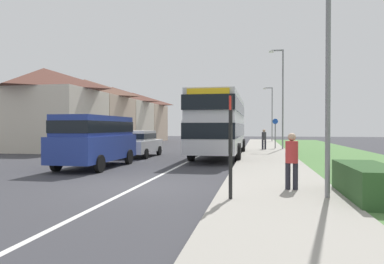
% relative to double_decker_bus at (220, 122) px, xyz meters
% --- Properties ---
extents(ground_plane, '(120.00, 120.00, 0.00)m').
position_rel_double_decker_bus_xyz_m(ground_plane, '(-1.37, -11.37, -2.14)').
color(ground_plane, '#38383D').
extents(lane_marking_centre, '(0.14, 60.00, 0.01)m').
position_rel_double_decker_bus_xyz_m(lane_marking_centre, '(-1.37, -3.37, -2.14)').
color(lane_marking_centre, silver).
rests_on(lane_marking_centre, ground_plane).
extents(pavement_near_side, '(3.20, 68.00, 0.12)m').
position_rel_double_decker_bus_xyz_m(pavement_near_side, '(2.83, -5.37, -2.08)').
color(pavement_near_side, '#9E998E').
rests_on(pavement_near_side, ground_plane).
extents(grass_verge_seaward, '(6.00, 68.00, 0.08)m').
position_rel_double_decker_bus_xyz_m(grass_verge_seaward, '(7.13, -5.37, -2.10)').
color(grass_verge_seaward, '#517F42').
rests_on(grass_verge_seaward, ground_plane).
extents(roadside_hedge, '(1.10, 3.00, 0.90)m').
position_rel_double_decker_bus_xyz_m(roadside_hedge, '(4.93, -12.40, -1.69)').
color(roadside_hedge, '#2D5128').
rests_on(roadside_hedge, ground_plane).
extents(double_decker_bus, '(2.80, 11.14, 3.70)m').
position_rel_double_decker_bus_xyz_m(double_decker_bus, '(0.00, 0.00, 0.00)').
color(double_decker_bus, '#BCBCC1').
rests_on(double_decker_bus, ground_plane).
extents(parked_van_blue, '(2.11, 5.29, 2.33)m').
position_rel_double_decker_bus_xyz_m(parked_van_blue, '(-4.95, -6.80, -0.76)').
color(parked_van_blue, navy).
rests_on(parked_van_blue, ground_plane).
extents(parked_car_white, '(1.88, 4.48, 1.61)m').
position_rel_double_decker_bus_xyz_m(parked_car_white, '(-4.89, -1.03, -1.25)').
color(parked_car_white, silver).
rests_on(parked_car_white, ground_plane).
extents(pedestrian_at_stop, '(0.34, 0.34, 1.67)m').
position_rel_double_decker_bus_xyz_m(pedestrian_at_stop, '(3.18, -11.66, -1.17)').
color(pedestrian_at_stop, '#23232D').
rests_on(pedestrian_at_stop, ground_plane).
extents(pedestrian_walking_away, '(0.34, 0.34, 1.67)m').
position_rel_double_decker_bus_xyz_m(pedestrian_walking_away, '(2.76, 6.00, -1.17)').
color(pedestrian_walking_away, '#23232D').
rests_on(pedestrian_walking_away, ground_plane).
extents(bus_stop_sign, '(0.09, 0.52, 2.60)m').
position_rel_double_decker_bus_xyz_m(bus_stop_sign, '(1.63, -13.23, -0.60)').
color(bus_stop_sign, black).
rests_on(bus_stop_sign, ground_plane).
extents(cycle_route_sign, '(0.44, 0.08, 2.52)m').
position_rel_double_decker_bus_xyz_m(cycle_route_sign, '(3.68, 7.55, -0.72)').
color(cycle_route_sign, slate).
rests_on(cycle_route_sign, ground_plane).
extents(street_lamp_near, '(1.14, 0.20, 7.63)m').
position_rel_double_decker_bus_xyz_m(street_lamp_near, '(3.84, -12.59, 2.22)').
color(street_lamp_near, slate).
rests_on(street_lamp_near, ground_plane).
extents(street_lamp_mid, '(1.14, 0.20, 7.91)m').
position_rel_double_decker_bus_xyz_m(street_lamp_mid, '(4.11, 6.74, 2.37)').
color(street_lamp_mid, slate).
rests_on(street_lamp_mid, ground_plane).
extents(street_lamp_far, '(1.14, 0.20, 6.68)m').
position_rel_double_decker_bus_xyz_m(street_lamp_far, '(3.91, 22.29, 1.74)').
color(street_lamp_far, slate).
rests_on(street_lamp_far, ground_plane).
extents(house_terrace_far_side, '(7.98, 26.03, 6.42)m').
position_rel_double_decker_bus_xyz_m(house_terrace_far_side, '(-14.05, 12.82, 1.07)').
color(house_terrace_far_side, beige).
rests_on(house_terrace_far_side, ground_plane).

